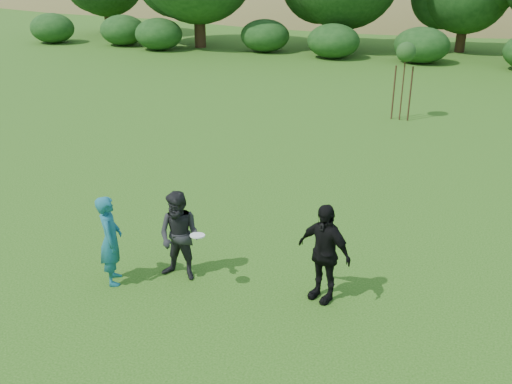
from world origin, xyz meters
The scene contains 7 objects.
ground centered at (0.00, 0.00, 0.00)m, with size 120.00×120.00×0.00m, color #19470C.
player_teal centered at (-1.90, 0.39, 0.88)m, with size 0.64×0.42×1.76m, color #196174.
player_grey centered at (-0.76, 0.96, 0.89)m, with size 0.86×0.67×1.77m, color black.
player_black centered at (1.94, 1.24, 0.93)m, with size 1.09×0.45×1.86m, color black.
frisbee centered at (-0.22, 0.64, 1.16)m, with size 0.27×0.27×0.05m.
sapling centered at (1.64, 13.85, 2.42)m, with size 0.70×0.70×2.85m.
hillside centered at (-0.56, 68.45, -11.97)m, with size 150.00×72.00×52.00m.
Camera 1 is at (3.96, -7.43, 5.82)m, focal length 40.00 mm.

